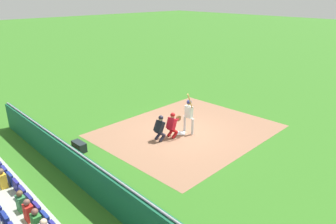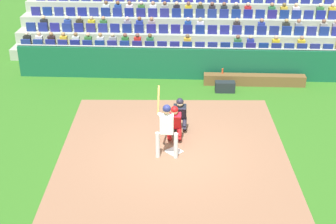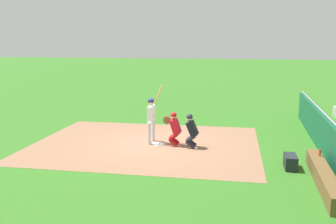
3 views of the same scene
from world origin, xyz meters
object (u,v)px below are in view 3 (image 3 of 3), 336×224
object	(u,v)px
catcher_crouching	(174,127)
dugout_bench	(324,177)
home_plate_umpire	(191,129)
water_bottle_on_bench	(320,153)
equipment_duffel_bag	(290,162)
home_plate_marker	(158,144)
batter_at_plate	(151,115)

from	to	relation	value
catcher_crouching	dugout_bench	world-z (taller)	catcher_crouching
home_plate_umpire	water_bottle_on_bench	distance (m)	4.55
catcher_crouching	equipment_duffel_bag	distance (m)	4.52
catcher_crouching	water_bottle_on_bench	size ratio (longest dim) A/B	6.13
home_plate_marker	dugout_bench	distance (m)	6.27
dugout_bench	equipment_duffel_bag	world-z (taller)	dugout_bench
dugout_bench	home_plate_marker	bearing A→B (deg)	60.63
catcher_crouching	dugout_bench	xyz separation A→B (m)	(-3.09, -4.85, -0.51)
home_plate_marker	home_plate_umpire	world-z (taller)	home_plate_umpire
dugout_bench	water_bottle_on_bench	world-z (taller)	water_bottle_on_bench
batter_at_plate	home_plate_umpire	distance (m)	1.72
home_plate_marker	water_bottle_on_bench	distance (m)	5.84
batter_at_plate	equipment_duffel_bag	size ratio (longest dim) A/B	2.86
dugout_bench	water_bottle_on_bench	size ratio (longest dim) A/B	19.32
home_plate_marker	water_bottle_on_bench	size ratio (longest dim) A/B	2.06
home_plate_umpire	dugout_bench	distance (m)	5.11
home_plate_umpire	dugout_bench	world-z (taller)	home_plate_umpire
home_plate_marker	batter_at_plate	bearing A→B (deg)	56.94
catcher_crouching	water_bottle_on_bench	xyz separation A→B (m)	(-1.79, -4.93, -0.18)
batter_at_plate	water_bottle_on_bench	distance (m)	6.23
home_plate_umpire	equipment_duffel_bag	size ratio (longest dim) A/B	1.65
equipment_duffel_bag	catcher_crouching	bearing A→B (deg)	63.95
batter_at_plate	home_plate_umpire	bearing A→B (deg)	-102.42
home_plate_marker	catcher_crouching	size ratio (longest dim) A/B	0.34
home_plate_marker	home_plate_umpire	size ratio (longest dim) A/B	0.34
home_plate_marker	home_plate_umpire	bearing A→B (deg)	-96.20
catcher_crouching	home_plate_umpire	distance (m)	0.70
batter_at_plate	dugout_bench	world-z (taller)	batter_at_plate
home_plate_umpire	catcher_crouching	bearing A→B (deg)	76.57
home_plate_marker	home_plate_umpire	xyz separation A→B (m)	(-0.14, -1.30, 0.69)
home_plate_marker	water_bottle_on_bench	world-z (taller)	water_bottle_on_bench
dugout_bench	equipment_duffel_bag	xyz separation A→B (m)	(1.23, 0.76, -0.01)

